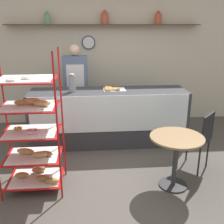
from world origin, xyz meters
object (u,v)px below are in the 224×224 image
(cafe_table, at_px, (176,149))
(donut_tray_counter, at_px, (112,89))
(pastry_rack, at_px, (32,134))
(coffee_carafe, at_px, (72,83))
(cafe_chair, at_px, (201,136))
(person_worker, at_px, (76,85))

(cafe_table, xyz_separation_m, donut_tray_counter, (-0.69, 1.46, 0.45))
(pastry_rack, relative_size, coffee_carafe, 5.67)
(cafe_chair, bearing_deg, cafe_table, -8.10)
(pastry_rack, height_order, person_worker, pastry_rack)
(person_worker, xyz_separation_m, coffee_carafe, (-0.03, -0.66, 0.19))
(coffee_carafe, bearing_deg, cafe_chair, -29.29)
(cafe_table, height_order, cafe_chair, cafe_chair)
(pastry_rack, distance_m, donut_tray_counter, 1.76)
(pastry_rack, xyz_separation_m, cafe_table, (1.81, -0.12, -0.22))
(person_worker, relative_size, cafe_table, 2.39)
(person_worker, distance_m, donut_tray_counter, 0.89)
(cafe_table, bearing_deg, person_worker, 123.09)
(pastry_rack, distance_m, coffee_carafe, 1.40)
(cafe_table, relative_size, coffee_carafe, 2.25)
(pastry_rack, distance_m, cafe_table, 1.83)
(person_worker, xyz_separation_m, cafe_table, (1.34, -2.06, -0.39))
(pastry_rack, bearing_deg, cafe_table, -3.88)
(cafe_chair, xyz_separation_m, coffee_carafe, (-1.85, 1.04, 0.57))
(person_worker, bearing_deg, pastry_rack, -103.48)
(pastry_rack, height_order, cafe_table, pastry_rack)
(person_worker, bearing_deg, donut_tray_counter, -42.71)
(donut_tray_counter, bearing_deg, cafe_chair, -43.27)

